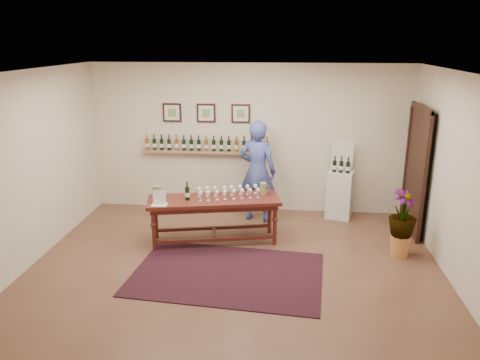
# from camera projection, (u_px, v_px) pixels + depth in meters

# --- Properties ---
(ground) EXTENTS (6.00, 6.00, 0.00)m
(ground) POSITION_uv_depth(u_px,v_px,m) (235.00, 268.00, 6.84)
(ground) COLOR brown
(ground) RESTS_ON ground
(room_shell) EXTENTS (6.00, 6.00, 6.00)m
(room_shell) POSITION_uv_depth(u_px,v_px,m) (367.00, 165.00, 8.09)
(room_shell) COLOR beige
(room_shell) RESTS_ON ground
(rug) EXTENTS (2.81, 2.00, 0.01)m
(rug) POSITION_uv_depth(u_px,v_px,m) (227.00, 274.00, 6.65)
(rug) COLOR #47150C
(rug) RESTS_ON ground
(tasting_table) EXTENTS (2.21, 1.10, 0.75)m
(tasting_table) POSITION_uv_depth(u_px,v_px,m) (214.00, 205.00, 7.55)
(tasting_table) COLOR #451A11
(tasting_table) RESTS_ON ground
(table_glasses) EXTENTS (1.28, 0.61, 0.17)m
(table_glasses) POSITION_uv_depth(u_px,v_px,m) (229.00, 192.00, 7.56)
(table_glasses) COLOR white
(table_glasses) RESTS_ON tasting_table
(table_bottles) EXTENTS (0.32, 0.21, 0.32)m
(table_bottles) POSITION_uv_depth(u_px,v_px,m) (187.00, 189.00, 7.44)
(table_bottles) COLOR black
(table_bottles) RESTS_ON tasting_table
(pitcher_left) EXTENTS (0.17, 0.17, 0.24)m
(pitcher_left) POSITION_uv_depth(u_px,v_px,m) (157.00, 193.00, 7.41)
(pitcher_left) COLOR olive
(pitcher_left) RESTS_ON tasting_table
(pitcher_right) EXTENTS (0.15, 0.15, 0.20)m
(pitcher_right) POSITION_uv_depth(u_px,v_px,m) (263.00, 189.00, 7.68)
(pitcher_right) COLOR olive
(pitcher_right) RESTS_ON tasting_table
(menu_card) EXTENTS (0.25, 0.18, 0.22)m
(menu_card) POSITION_uv_depth(u_px,v_px,m) (159.00, 198.00, 7.22)
(menu_card) COLOR silver
(menu_card) RESTS_ON tasting_table
(display_pedestal) EXTENTS (0.54, 0.54, 0.89)m
(display_pedestal) POSITION_uv_depth(u_px,v_px,m) (340.00, 194.00, 8.68)
(display_pedestal) COLOR silver
(display_pedestal) RESTS_ON ground
(pedestal_bottles) EXTENTS (0.32, 0.16, 0.31)m
(pedestal_bottles) POSITION_uv_depth(u_px,v_px,m) (341.00, 164.00, 8.43)
(pedestal_bottles) COLOR black
(pedestal_bottles) RESTS_ON display_pedestal
(info_sign) EXTENTS (0.40, 0.13, 0.56)m
(info_sign) POSITION_uv_depth(u_px,v_px,m) (342.00, 155.00, 8.58)
(info_sign) COLOR silver
(info_sign) RESTS_ON display_pedestal
(potted_plant) EXTENTS (0.68, 0.68, 0.92)m
(potted_plant) POSITION_uv_depth(u_px,v_px,m) (402.00, 224.00, 7.06)
(potted_plant) COLOR #CA7D43
(potted_plant) RESTS_ON ground
(person) EXTENTS (0.77, 0.61, 1.86)m
(person) POSITION_uv_depth(u_px,v_px,m) (257.00, 171.00, 8.39)
(person) COLOR #3E4D92
(person) RESTS_ON ground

